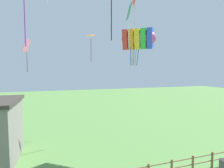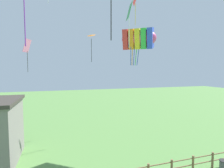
# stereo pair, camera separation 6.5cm
# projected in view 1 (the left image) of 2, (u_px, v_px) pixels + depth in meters

# --- Properties ---
(trash_bin) EXTENTS (0.59, 0.59, 0.96)m
(trash_bin) POSITION_uv_depth(u_px,v_px,m) (224.00, 168.00, 11.05)
(trash_bin) COLOR #4C4C51
(trash_bin) RESTS_ON ground_plane
(kite_rainbow_parafoil) EXTENTS (3.50, 3.28, 3.24)m
(kite_rainbow_parafoil) POSITION_uv_depth(u_px,v_px,m) (138.00, 39.00, 14.76)
(kite_rainbow_parafoil) COLOR #E54C8C
(kite_orange_delta) EXTENTS (1.31, 1.31, 3.17)m
(kite_orange_delta) POSITION_uv_depth(u_px,v_px,m) (91.00, 36.00, 19.25)
(kite_orange_delta) COLOR orange
(kite_green_diamond) EXTENTS (0.49, 0.97, 3.38)m
(kite_green_diamond) POSITION_uv_depth(u_px,v_px,m) (129.00, 15.00, 13.17)
(kite_green_diamond) COLOR green
(kite_red_diamond) EXTENTS (0.91, 1.07, 3.56)m
(kite_red_diamond) POSITION_uv_depth(u_px,v_px,m) (135.00, 1.00, 19.19)
(kite_red_diamond) COLOR red
(kite_pink_diamond) EXTENTS (0.68, 0.93, 2.83)m
(kite_pink_diamond) POSITION_uv_depth(u_px,v_px,m) (27.00, 49.00, 15.12)
(kite_pink_diamond) COLOR pink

